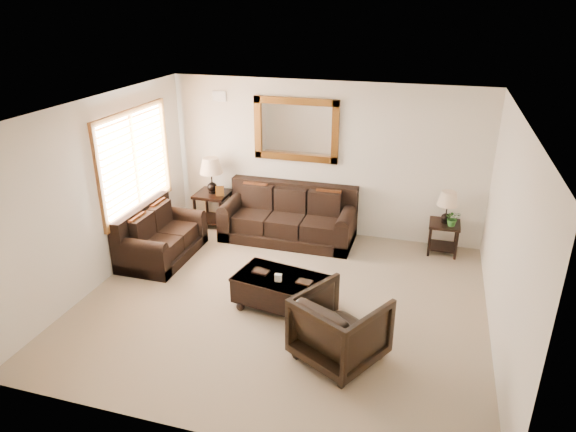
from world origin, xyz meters
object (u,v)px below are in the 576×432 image
(end_table_left, at_px, (212,182))
(end_table_right, at_px, (446,213))
(sofa, at_px, (289,220))
(armchair, at_px, (340,325))
(loveseat, at_px, (159,239))
(coffee_table, at_px, (284,289))

(end_table_left, relative_size, end_table_right, 1.21)
(sofa, distance_m, armchair, 3.38)
(loveseat, height_order, end_table_left, end_table_left)
(loveseat, height_order, coffee_table, loveseat)
(loveseat, distance_m, armchair, 3.76)
(end_table_right, bearing_deg, armchair, -109.35)
(loveseat, distance_m, coffee_table, 2.54)
(coffee_table, bearing_deg, armchair, -32.88)
(sofa, xyz_separation_m, end_table_left, (-1.49, 0.11, 0.52))
(loveseat, xyz_separation_m, coffee_table, (2.39, -0.86, -0.04))
(end_table_right, height_order, armchair, end_table_right)
(loveseat, bearing_deg, armchair, -117.49)
(sofa, relative_size, coffee_table, 1.61)
(loveseat, xyz_separation_m, armchair, (3.33, -1.73, 0.14))
(sofa, xyz_separation_m, loveseat, (-1.83, -1.30, -0.02))
(end_table_left, distance_m, armchair, 4.36)
(loveseat, xyz_separation_m, end_table_right, (4.45, 1.46, 0.39))
(sofa, relative_size, end_table_right, 2.12)
(end_table_left, xyz_separation_m, coffee_table, (2.05, -2.27, -0.58))
(end_table_left, distance_m, coffee_table, 3.11)
(sofa, height_order, end_table_left, end_table_left)
(loveseat, xyz_separation_m, end_table_left, (0.34, 1.41, 0.54))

